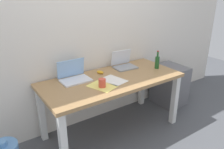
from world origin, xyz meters
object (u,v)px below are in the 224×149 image
object	(u,v)px
laptop_left	(74,76)
laptop_right	(124,64)
beer_bottle	(157,62)
desk	(112,86)
computer_mouse	(100,72)
filing_cabinet	(169,85)
coffee_mug	(102,83)

from	to	relation	value
laptop_left	laptop_right	distance (m)	0.75
laptop_left	laptop_right	xyz separation A→B (m)	(0.75, 0.03, 0.00)
laptop_left	beer_bottle	xyz separation A→B (m)	(1.09, -0.25, 0.04)
desk	laptop_right	world-z (taller)	laptop_right
beer_bottle	computer_mouse	bearing A→B (deg)	159.94
laptop_left	computer_mouse	xyz separation A→B (m)	(0.36, 0.01, -0.03)
desk	filing_cabinet	size ratio (longest dim) A/B	2.78
laptop_left	laptop_right	world-z (taller)	laptop_left
laptop_right	laptop_left	bearing A→B (deg)	-177.90
laptop_left	computer_mouse	distance (m)	0.36
laptop_right	beer_bottle	distance (m)	0.45
laptop_left	beer_bottle	size ratio (longest dim) A/B	1.41
laptop_left	beer_bottle	distance (m)	1.12
laptop_left	coffee_mug	distance (m)	0.39
beer_bottle	desk	bearing A→B (deg)	176.20
coffee_mug	filing_cabinet	distance (m)	1.50
laptop_left	coffee_mug	size ratio (longest dim) A/B	3.56
desk	coffee_mug	bearing A→B (deg)	-148.27
laptop_right	filing_cabinet	world-z (taller)	laptop_right
laptop_left	computer_mouse	size ratio (longest dim) A/B	3.39
desk	coffee_mug	world-z (taller)	coffee_mug
laptop_right	coffee_mug	xyz separation A→B (m)	(-0.58, -0.37, -0.00)
computer_mouse	coffee_mug	size ratio (longest dim) A/B	1.05
beer_bottle	filing_cabinet	bearing A→B (deg)	17.99
filing_cabinet	desk	bearing A→B (deg)	-174.63
coffee_mug	filing_cabinet	world-z (taller)	coffee_mug
laptop_left	computer_mouse	bearing A→B (deg)	1.89
desk	computer_mouse	world-z (taller)	computer_mouse
desk	beer_bottle	distance (m)	0.72
desk	computer_mouse	size ratio (longest dim) A/B	17.00
laptop_left	filing_cabinet	xyz separation A→B (m)	(1.57, -0.10, -0.48)
laptop_left	coffee_mug	xyz separation A→B (m)	(0.17, -0.35, -0.00)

